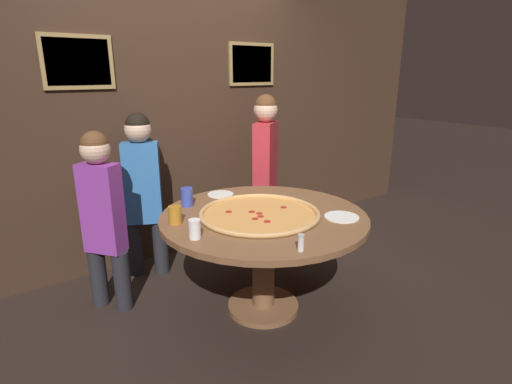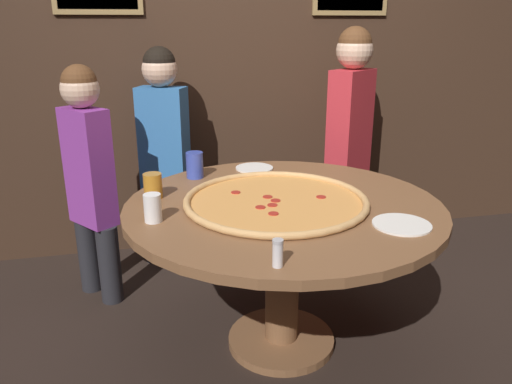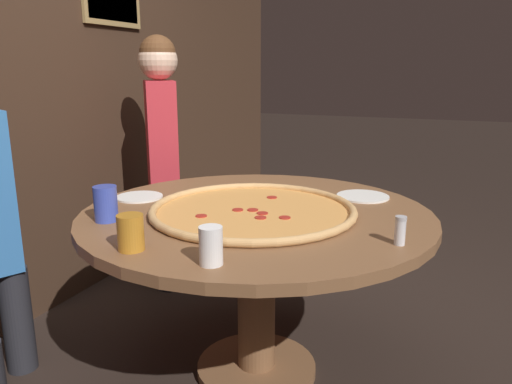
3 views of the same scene
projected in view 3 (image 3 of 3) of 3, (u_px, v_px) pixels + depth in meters
ground_plane at (256, 371)px, 2.21m from camera, size 24.00×24.00×0.00m
back_wall at (3, 68)px, 2.38m from camera, size 6.40×0.08×2.60m
dining_table at (256, 245)px, 2.06m from camera, size 1.42×1.42×0.74m
giant_pizza at (252, 210)px, 1.99m from camera, size 0.83×0.83×0.03m
drink_cup_near_left at (106, 204)px, 1.88m from camera, size 0.09×0.09×0.13m
drink_cup_far_left at (131, 233)px, 1.58m from camera, size 0.08×0.08×0.12m
drink_cup_far_right at (211, 246)px, 1.46m from camera, size 0.07×0.07×0.12m
white_plate_beside_cup at (139, 197)px, 2.23m from camera, size 0.21×0.21×0.01m
white_plate_far_back at (363, 196)px, 2.24m from camera, size 0.23×0.23×0.01m
condiment_shaker at (400, 230)px, 1.63m from camera, size 0.04×0.04×0.10m
diner_side_right at (162, 148)px, 2.95m from camera, size 0.38×0.33×1.49m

